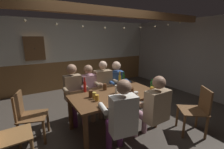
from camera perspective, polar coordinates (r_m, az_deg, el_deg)
name	(u,v)px	position (r m, az deg, el deg)	size (l,w,h in m)	color
ground_plane	(111,126)	(3.32, -0.21, -18.46)	(7.47, 7.47, 0.00)	#423A33
back_wall_upper	(68,41)	(5.48, -16.15, 11.90)	(6.23, 0.12, 1.36)	beige
back_wall_wainscot	(70,74)	(5.63, -15.36, 0.07)	(6.23, 0.12, 0.95)	brown
side_wall_concrete	(205,58)	(5.23, 31.36, 5.11)	(0.12, 5.65, 2.32)	gray
ceiling_beam	(103,11)	(3.08, -3.17, 22.46)	(5.61, 0.14, 0.16)	brown
dining_table	(114,98)	(2.96, 0.65, -8.74)	(1.63, 0.96, 0.74)	brown
person_0	(74,91)	(3.34, -13.90, -5.87)	(0.49, 0.50, 1.23)	#997F60
person_1	(91,89)	(3.46, -7.93, -5.37)	(0.51, 0.52, 1.17)	#B78493
person_2	(105,85)	(3.60, -2.77, -4.02)	(0.56, 0.55, 1.23)	#997F60
person_3	(117,83)	(3.78, 1.99, -3.27)	(0.52, 0.56, 1.19)	#2D4C84
person_4	(121,117)	(2.25, 3.43, -15.39)	(0.54, 0.55, 1.24)	silver
person_5	(153,107)	(2.64, 15.06, -11.68)	(0.55, 0.52, 1.20)	#997F60
chair_empty_near_right	(28,115)	(3.06, -28.84, -13.09)	(0.55, 0.55, 0.88)	brown
chair_empty_near_left	(197,109)	(3.29, 29.04, -11.26)	(0.62, 0.62, 0.88)	brown
chair_empty_far_end	(7,136)	(2.64, -34.48, -18.31)	(0.45, 0.45, 0.88)	brown
table_candle	(130,87)	(3.14, 6.57, -4.70)	(0.04, 0.04, 0.08)	#F9E08C
plate_0	(123,96)	(2.75, 4.00, -8.08)	(0.24, 0.24, 0.01)	white
bottle_0	(120,80)	(3.34, 2.89, -1.96)	(0.06, 0.06, 0.31)	gold
bottle_1	(124,79)	(3.44, 4.30, -1.64)	(0.06, 0.06, 0.28)	#195923
bottle_2	(152,86)	(3.10, 14.54, -4.21)	(0.07, 0.07, 0.23)	#195923
bottle_3	(85,86)	(2.99, -10.06, -4.30)	(0.06, 0.06, 0.28)	red
pint_glass_0	(156,89)	(3.04, 16.14, -5.26)	(0.08, 0.08, 0.13)	#E5C64C
pint_glass_1	(152,90)	(2.96, 14.58, -5.71)	(0.07, 0.07, 0.13)	gold
pint_glass_2	(91,94)	(2.73, -7.84, -7.12)	(0.08, 0.08, 0.13)	#4C2D19
pint_glass_3	(131,91)	(2.90, 7.23, -5.99)	(0.08, 0.08, 0.11)	#4C2D19
pint_glass_4	(105,87)	(3.06, -2.64, -4.58)	(0.07, 0.07, 0.13)	#4C2D19
pint_glass_5	(117,89)	(2.89, 1.68, -5.46)	(0.06, 0.06, 0.15)	white
pint_glass_6	(97,98)	(2.57, -5.58, -8.64)	(0.06, 0.06, 0.10)	gold
pint_glass_7	(94,96)	(2.65, -6.54, -7.79)	(0.06, 0.06, 0.12)	#E5C64C
pint_glass_8	(136,95)	(2.68, 8.85, -7.56)	(0.07, 0.07, 0.12)	white
wall_dart_cabinet	(35,48)	(5.19, -26.82, 8.62)	(0.56, 0.15, 0.70)	brown
string_lights	(105,24)	(3.01, -2.65, 18.30)	(4.40, 0.04, 0.22)	#F9EAB2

